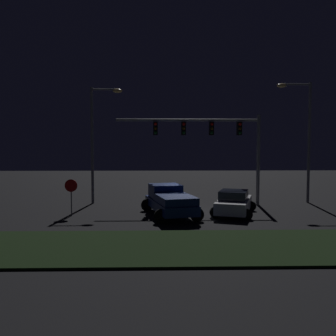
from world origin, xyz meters
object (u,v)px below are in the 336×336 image
at_px(car_sedan, 234,203).
at_px(street_lamp_right, 303,128).
at_px(street_lamp_left, 98,132).
at_px(stop_sign, 71,190).
at_px(pickup_truck, 169,199).
at_px(traffic_signal_gantry, 212,135).

xyz_separation_m(car_sedan, street_lamp_right, (6.11, 4.55, 4.84)).
height_order(car_sedan, street_lamp_right, street_lamp_right).
relative_size(street_lamp_left, stop_sign, 3.83).
height_order(pickup_truck, stop_sign, stop_sign).
bearing_deg(pickup_truck, street_lamp_right, -78.16).
relative_size(car_sedan, street_lamp_right, 0.53).
height_order(pickup_truck, street_lamp_left, street_lamp_left).
bearing_deg(car_sedan, street_lamp_right, -34.13).
bearing_deg(traffic_signal_gantry, street_lamp_left, 173.49).
relative_size(traffic_signal_gantry, street_lamp_right, 1.15).
bearing_deg(stop_sign, car_sedan, 1.54).
bearing_deg(pickup_truck, car_sedan, -100.35).
bearing_deg(stop_sign, pickup_truck, 0.55).
distance_m(car_sedan, street_lamp_left, 11.19).
bearing_deg(stop_sign, street_lamp_left, 80.47).
distance_m(traffic_signal_gantry, street_lamp_left, 8.34).
bearing_deg(stop_sign, street_lamp_right, 16.70).
bearing_deg(car_sedan, pickup_truck, 112.18).
xyz_separation_m(pickup_truck, street_lamp_left, (-5.13, 4.75, 4.32)).
bearing_deg(street_lamp_left, traffic_signal_gantry, -6.51).
height_order(traffic_signal_gantry, stop_sign, traffic_signal_gantry).
relative_size(car_sedan, street_lamp_left, 0.56).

